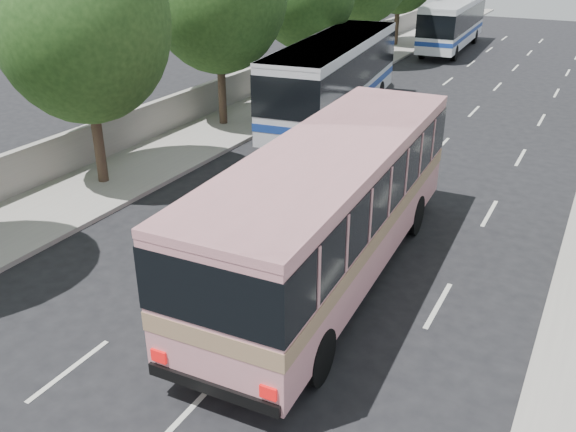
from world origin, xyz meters
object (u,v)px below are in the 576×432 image
Objects in this scene: white_pickup at (369,122)px; tour_coach_rear at (453,20)px; tour_coach_front at (335,73)px; pink_bus at (333,197)px; pink_taxi at (269,213)px.

white_pickup is 23.45m from tour_coach_rear.
white_pickup is at bearing -45.00° from tour_coach_front.
pink_bus is 0.89× the size of tour_coach_front.
pink_bus is at bearing -79.66° from white_pickup.
pink_taxi is 0.36× the size of tour_coach_front.
pink_taxi is 0.83× the size of white_pickup.
tour_coach_front is at bearing -92.95° from tour_coach_rear.
tour_coach_rear is (-2.50, 23.28, 1.33)m from white_pickup.
pink_bus is at bearing -73.26° from tour_coach_front.
tour_coach_front is 21.34m from tour_coach_rear.
white_pickup is (-0.79, 9.95, 0.02)m from pink_taxi.
tour_coach_front reaches higher than pink_bus.
pink_taxi is (-2.51, 1.18, -1.49)m from pink_bus.
tour_coach_front is at bearing 136.01° from white_pickup.
white_pickup is at bearing -86.83° from tour_coach_rear.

